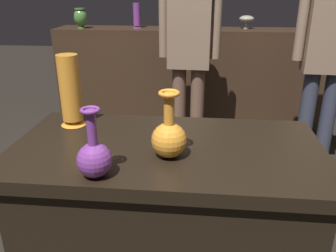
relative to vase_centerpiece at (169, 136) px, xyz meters
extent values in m
cube|color=black|center=(-0.02, 0.09, -0.50)|extent=(1.10, 0.59, 0.75)
cube|color=black|center=(-0.02, 0.09, -0.10)|extent=(1.20, 0.64, 0.05)
cube|color=#382619|center=(-0.02, 2.29, -0.40)|extent=(2.60, 0.40, 0.95)
cube|color=#382619|center=(-0.02, 2.29, 0.09)|extent=(2.60, 0.40, 0.04)
sphere|color=orange|center=(0.00, 0.00, -0.01)|extent=(0.13, 0.13, 0.13)
cylinder|color=orange|center=(0.00, 0.00, 0.10)|extent=(0.04, 0.04, 0.12)
torus|color=orange|center=(0.00, 0.00, 0.16)|extent=(0.07, 0.07, 0.01)
sphere|color=#7A388E|center=(-0.22, -0.16, -0.02)|extent=(0.11, 0.11, 0.11)
cylinder|color=#7A388E|center=(-0.22, -0.16, 0.09)|extent=(0.03, 0.03, 0.12)
torus|color=#7A388E|center=(-0.22, -0.16, 0.15)|extent=(0.06, 0.06, 0.01)
cone|color=orange|center=(-0.45, 0.27, -0.07)|extent=(0.11, 0.11, 0.02)
cylinder|color=orange|center=(-0.45, 0.27, 0.09)|extent=(0.09, 0.09, 0.28)
cylinder|color=gray|center=(0.50, 2.34, 0.12)|extent=(0.05, 0.05, 0.01)
cylinder|color=gray|center=(0.50, 2.34, 0.15)|extent=(0.02, 0.02, 0.05)
ellipsoid|color=gray|center=(0.50, 2.34, 0.20)|extent=(0.14, 0.14, 0.06)
sphere|color=gray|center=(1.02, 2.31, 0.18)|extent=(0.13, 0.13, 0.13)
cylinder|color=gray|center=(1.02, 2.31, 0.29)|extent=(0.03, 0.03, 0.12)
torus|color=gray|center=(1.02, 2.31, 0.35)|extent=(0.07, 0.07, 0.01)
cylinder|color=#2D429E|center=(-0.02, 2.35, 0.12)|extent=(0.04, 0.04, 0.01)
cylinder|color=#2D429E|center=(-0.02, 2.35, 0.14)|extent=(0.02, 0.02, 0.03)
ellipsoid|color=#2D429E|center=(-0.02, 2.35, 0.18)|extent=(0.10, 0.10, 0.04)
cylinder|color=#477A38|center=(-1.06, 2.21, 0.12)|extent=(0.07, 0.07, 0.02)
ellipsoid|color=#477A38|center=(-1.06, 2.21, 0.21)|extent=(0.13, 0.13, 0.16)
cylinder|color=#477A38|center=(-1.06, 2.21, 0.29)|extent=(0.10, 0.10, 0.01)
cone|color=#7A388E|center=(-0.54, 2.31, 0.12)|extent=(0.08, 0.08, 0.02)
cylinder|color=#7A388E|center=(-0.54, 2.31, 0.23)|extent=(0.07, 0.07, 0.21)
cylinder|color=brown|center=(0.08, 1.57, -0.49)|extent=(0.11, 0.11, 0.78)
cylinder|color=brown|center=(-0.07, 1.58, -0.49)|extent=(0.11, 0.11, 0.78)
cube|color=#846B56|center=(0.00, 1.58, 0.21)|extent=(0.33, 0.20, 0.62)
cylinder|color=#846B56|center=(0.20, 1.57, 0.24)|extent=(0.07, 0.07, 0.52)
cylinder|color=#846B56|center=(-0.20, 1.59, 0.24)|extent=(0.07, 0.07, 0.52)
cylinder|color=#333847|center=(1.05, 1.40, -0.48)|extent=(0.11, 0.11, 0.80)
cylinder|color=#333847|center=(0.90, 1.41, -0.48)|extent=(0.11, 0.11, 0.80)
cube|color=#846B56|center=(0.97, 1.41, 0.24)|extent=(0.33, 0.20, 0.64)
cylinder|color=#846B56|center=(0.77, 1.42, 0.27)|extent=(0.07, 0.07, 0.54)
camera|label=1|loc=(0.11, -1.12, 0.50)|focal=37.24mm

